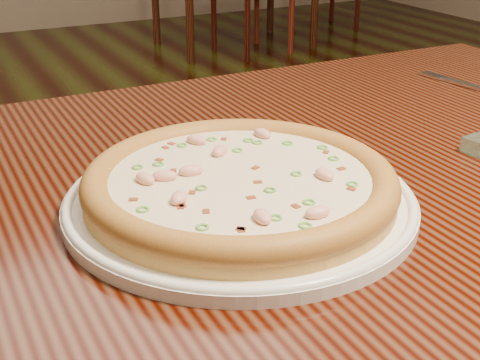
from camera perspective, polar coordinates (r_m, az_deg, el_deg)
name	(u,v)px	position (r m, az deg, el deg)	size (l,w,h in m)	color
hero_table	(311,245)	(0.80, 6.11, -5.53)	(1.20, 0.80, 0.75)	black
plate	(240,200)	(0.66, 0.00, -1.70)	(0.34, 0.34, 0.02)	white
pizza	(240,183)	(0.65, -0.01, -0.24)	(0.31, 0.31, 0.03)	gold
fork	(468,85)	(1.11, 18.90, 7.66)	(0.04, 0.18, 0.00)	silver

